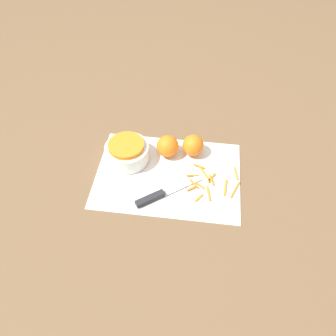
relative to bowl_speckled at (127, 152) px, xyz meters
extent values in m
plane|color=brown|center=(0.14, -0.05, -0.04)|extent=(4.00, 4.00, 0.00)
cube|color=silver|center=(0.14, -0.05, -0.04)|extent=(0.46, 0.32, 0.01)
cylinder|color=silver|center=(0.00, 0.00, -0.01)|extent=(0.14, 0.14, 0.06)
cylinder|color=orange|center=(0.00, 0.00, 0.03)|extent=(0.12, 0.12, 0.02)
cube|color=#232328|center=(0.10, -0.16, -0.03)|extent=(0.09, 0.07, 0.02)
cube|color=silver|center=(0.19, -0.09, -0.03)|extent=(0.12, 0.10, 0.00)
sphere|color=orange|center=(0.21, 0.05, 0.00)|extent=(0.07, 0.07, 0.07)
sphere|color=orange|center=(0.13, 0.04, 0.00)|extent=(0.07, 0.07, 0.07)
cube|color=orange|center=(0.36, -0.02, -0.03)|extent=(0.01, 0.05, 0.00)
cube|color=orange|center=(0.25, -0.08, -0.03)|extent=(0.03, 0.02, 0.00)
cube|color=orange|center=(0.27, -0.11, -0.03)|extent=(0.02, 0.05, 0.00)
cube|color=orange|center=(0.23, -0.08, -0.03)|extent=(0.03, 0.03, 0.00)
cube|color=orange|center=(0.22, -0.05, -0.03)|extent=(0.04, 0.01, 0.00)
cube|color=orange|center=(0.25, -0.13, -0.03)|extent=(0.03, 0.03, 0.00)
cube|color=orange|center=(0.28, -0.05, -0.03)|extent=(0.03, 0.04, 0.00)
cube|color=orange|center=(0.22, -0.10, -0.03)|extent=(0.03, 0.02, 0.00)
cube|color=orange|center=(0.24, -0.01, -0.03)|extent=(0.04, 0.02, 0.00)
cube|color=orange|center=(0.35, -0.09, -0.03)|extent=(0.03, 0.07, 0.00)
cube|color=orange|center=(0.28, -0.06, -0.03)|extent=(0.02, 0.04, 0.00)
cube|color=orange|center=(0.32, -0.08, -0.03)|extent=(0.01, 0.06, 0.00)
cube|color=orange|center=(0.26, -0.04, -0.03)|extent=(0.04, 0.06, 0.00)
camera|label=1|loc=(0.22, -0.70, 0.79)|focal=35.00mm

